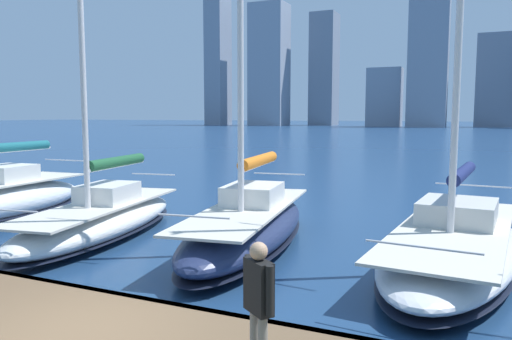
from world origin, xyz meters
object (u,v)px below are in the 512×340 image
(sailboat_orange, at_px, (248,224))
(person_black_shirt, at_px, (259,295))
(sailboat_navy, at_px, (454,242))
(sailboat_forest, at_px, (101,217))

(sailboat_orange, relative_size, person_black_shirt, 7.41)
(sailboat_navy, relative_size, sailboat_forest, 0.98)
(sailboat_navy, relative_size, person_black_shirt, 7.18)
(sailboat_navy, distance_m, person_black_shirt, 7.92)
(sailboat_orange, height_order, person_black_shirt, sailboat_orange)
(sailboat_navy, bearing_deg, person_black_shirt, 76.88)
(sailboat_forest, height_order, person_black_shirt, sailboat_forest)
(sailboat_navy, xyz_separation_m, sailboat_forest, (9.73, 1.36, 0.05))
(sailboat_orange, bearing_deg, sailboat_forest, 9.07)
(sailboat_orange, height_order, sailboat_forest, sailboat_orange)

